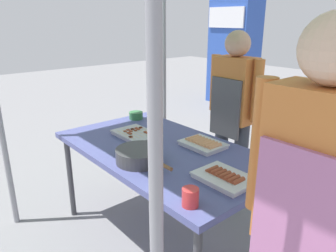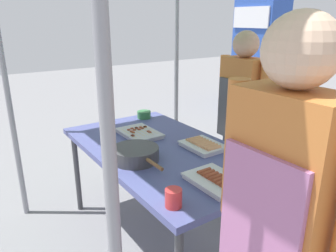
% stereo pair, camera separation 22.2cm
% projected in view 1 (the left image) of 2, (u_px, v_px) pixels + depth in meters
% --- Properties ---
extents(ground_plane, '(18.00, 18.00, 0.00)m').
position_uv_depth(ground_plane, '(163.00, 237.00, 2.48)').
color(ground_plane, slate).
extents(stall_table, '(1.60, 0.90, 0.75)m').
position_uv_depth(stall_table, '(163.00, 155.00, 2.26)').
color(stall_table, '#4C518C').
rests_on(stall_table, ground).
extents(tray_grilled_sausages, '(0.30, 0.23, 0.05)m').
position_uv_depth(tray_grilled_sausages, '(203.00, 144.00, 2.26)').
color(tray_grilled_sausages, silver).
rests_on(tray_grilled_sausages, stall_table).
extents(tray_meat_skewers, '(0.36, 0.25, 0.04)m').
position_uv_depth(tray_meat_skewers, '(136.00, 134.00, 2.46)').
color(tray_meat_skewers, '#ADADB2').
rests_on(tray_meat_skewers, stall_table).
extents(tray_pork_links, '(0.32, 0.24, 0.05)m').
position_uv_depth(tray_pork_links, '(224.00, 178.00, 1.78)').
color(tray_pork_links, silver).
rests_on(tray_pork_links, stall_table).
extents(cooking_wok, '(0.46, 0.30, 0.09)m').
position_uv_depth(cooking_wok, '(140.00, 155.00, 2.01)').
color(cooking_wok, '#38383A').
rests_on(cooking_wok, stall_table).
extents(condiment_bowl, '(0.12, 0.12, 0.06)m').
position_uv_depth(condiment_bowl, '(136.00, 115.00, 2.88)').
color(condiment_bowl, '#33723F').
rests_on(condiment_bowl, stall_table).
extents(drink_cup_near_edge, '(0.08, 0.08, 0.09)m').
position_uv_depth(drink_cup_near_edge, '(190.00, 197.00, 1.54)').
color(drink_cup_near_edge, red).
rests_on(drink_cup_near_edge, stall_table).
extents(vendor_woman, '(0.52, 0.22, 1.52)m').
position_uv_depth(vendor_woman, '(233.00, 107.00, 2.72)').
color(vendor_woman, '#333842').
rests_on(vendor_woman, ground).
extents(customer_nearby, '(0.52, 0.23, 1.64)m').
position_uv_depth(customer_nearby, '(310.00, 212.00, 1.11)').
color(customer_nearby, '#333842').
rests_on(customer_nearby, ground).
extents(neighbor_stall_right, '(0.88, 0.57, 2.04)m').
position_uv_depth(neighbor_stall_right, '(234.00, 51.00, 6.17)').
color(neighbor_stall_right, '#2D51B2').
rests_on(neighbor_stall_right, ground).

